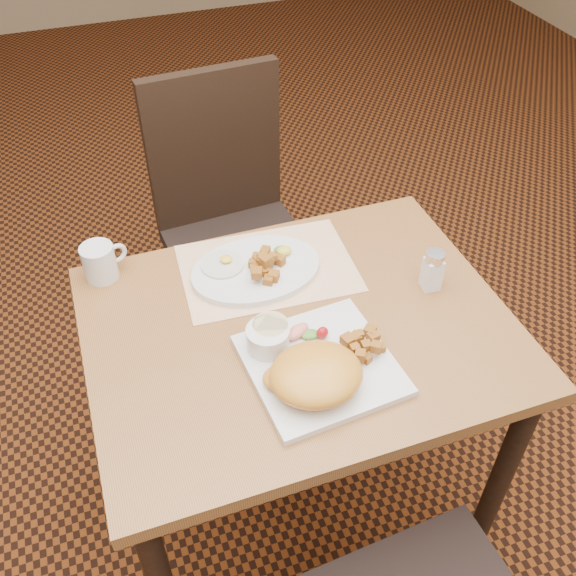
# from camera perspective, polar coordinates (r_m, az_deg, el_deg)

# --- Properties ---
(ground) EXTENTS (8.00, 8.00, 0.00)m
(ground) POSITION_cam_1_polar(r_m,az_deg,el_deg) (1.98, 0.75, -18.46)
(ground) COLOR black
(ground) RESTS_ON ground
(table) EXTENTS (0.90, 0.70, 0.75)m
(table) POSITION_cam_1_polar(r_m,az_deg,el_deg) (1.46, 0.98, -6.24)
(table) COLOR #985F2F
(table) RESTS_ON ground
(chair_far) EXTENTS (0.45, 0.46, 0.97)m
(chair_far) POSITION_cam_1_polar(r_m,az_deg,el_deg) (2.03, -5.15, 6.44)
(chair_far) COLOR black
(chair_far) RESTS_ON ground
(placemat) EXTENTS (0.42, 0.30, 0.00)m
(placemat) POSITION_cam_1_polar(r_m,az_deg,el_deg) (1.51, -1.82, 1.78)
(placemat) COLOR white
(placemat) RESTS_ON table
(plate_square) EXTENTS (0.30, 0.30, 0.02)m
(plate_square) POSITION_cam_1_polar(r_m,az_deg,el_deg) (1.29, 2.90, -6.85)
(plate_square) COLOR silver
(plate_square) RESTS_ON table
(plate_oval) EXTENTS (0.32, 0.24, 0.02)m
(plate_oval) POSITION_cam_1_polar(r_m,az_deg,el_deg) (1.49, -2.86, 1.62)
(plate_oval) COLOR silver
(plate_oval) RESTS_ON placemat
(hollandaise_mound) EXTENTS (0.19, 0.16, 0.07)m
(hollandaise_mound) POSITION_cam_1_polar(r_m,az_deg,el_deg) (1.22, 2.42, -7.72)
(hollandaise_mound) COLOR gold
(hollandaise_mound) RESTS_ON plate_square
(ramekin) EXTENTS (0.09, 0.09, 0.05)m
(ramekin) POSITION_cam_1_polar(r_m,az_deg,el_deg) (1.29, -1.79, -4.36)
(ramekin) COLOR silver
(ramekin) RESTS_ON plate_square
(garnish_sq) EXTENTS (0.10, 0.06, 0.03)m
(garnish_sq) POSITION_cam_1_polar(r_m,az_deg,el_deg) (1.32, 1.60, -3.96)
(garnish_sq) COLOR #387223
(garnish_sq) RESTS_ON plate_square
(fried_egg) EXTENTS (0.10, 0.10, 0.02)m
(fried_egg) POSITION_cam_1_polar(r_m,az_deg,el_deg) (1.49, -5.81, 2.16)
(fried_egg) COLOR white
(fried_egg) RESTS_ON plate_oval
(garnish_ov) EXTENTS (0.05, 0.05, 0.02)m
(garnish_ov) POSITION_cam_1_polar(r_m,az_deg,el_deg) (1.51, -0.42, 3.37)
(garnish_ov) COLOR #387223
(garnish_ov) RESTS_ON plate_oval
(salt_shaker) EXTENTS (0.04, 0.04, 0.10)m
(salt_shaker) POSITION_cam_1_polar(r_m,az_deg,el_deg) (1.46, 12.73, 1.59)
(salt_shaker) COLOR white
(salt_shaker) RESTS_ON table
(coffee_mug) EXTENTS (0.11, 0.08, 0.09)m
(coffee_mug) POSITION_cam_1_polar(r_m,az_deg,el_deg) (1.52, -16.35, 2.26)
(coffee_mug) COLOR silver
(coffee_mug) RESTS_ON table
(home_fries_sq) EXTENTS (0.12, 0.10, 0.04)m
(home_fries_sq) POSITION_cam_1_polar(r_m,az_deg,el_deg) (1.30, 6.30, -5.02)
(home_fries_sq) COLOR #AA641B
(home_fries_sq) RESTS_ON plate_square
(home_fries_ov) EXTENTS (0.10, 0.12, 0.04)m
(home_fries_ov) POSITION_cam_1_polar(r_m,az_deg,el_deg) (1.47, -2.12, 2.12)
(home_fries_ov) COLOR #AA641B
(home_fries_ov) RESTS_ON plate_oval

